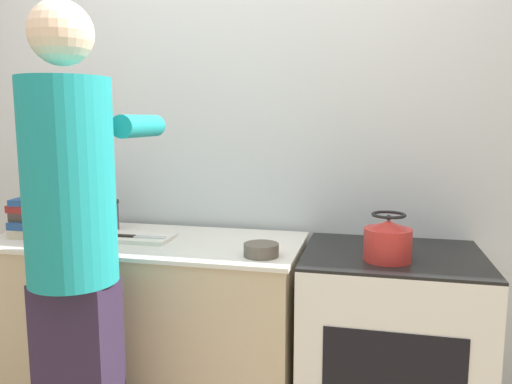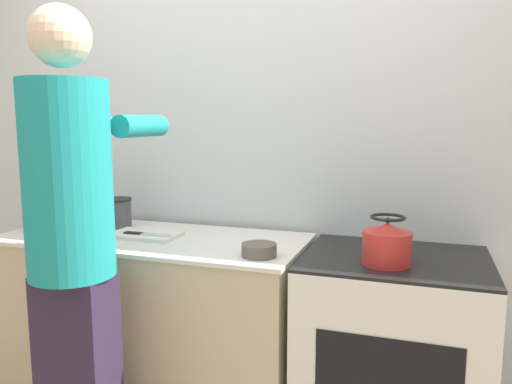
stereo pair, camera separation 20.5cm
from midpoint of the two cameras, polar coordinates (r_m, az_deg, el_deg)
wall_back at (r=2.53m, az=2.18°, el=5.39°), size 8.00×0.05×2.60m
counter at (r=2.52m, az=-9.12°, el=-14.83°), size 1.44×0.63×0.88m
oven at (r=2.27m, az=17.87°, el=-17.88°), size 0.73×0.61×0.88m
person at (r=1.92m, az=-17.37°, el=-4.87°), size 0.35×0.59×1.82m
cutting_board at (r=2.38m, az=-10.19°, el=-4.87°), size 0.32×0.19×0.02m
knife at (r=2.35m, az=-10.03°, el=-4.78°), size 0.24×0.04×0.01m
kettle at (r=1.99m, az=17.64°, el=-5.71°), size 0.19×0.19×0.19m
bowl_prep at (r=2.02m, az=3.30°, el=-6.67°), size 0.14×0.14×0.05m
canister_jar at (r=2.61m, az=-13.47°, el=-2.33°), size 0.15×0.15×0.15m
book_stack at (r=2.65m, az=-19.72°, el=-2.20°), size 0.23×0.29×0.18m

